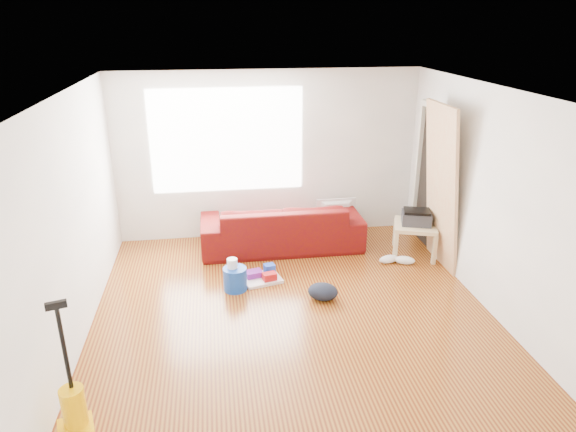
{
  "coord_description": "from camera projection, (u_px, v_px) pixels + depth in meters",
  "views": [
    {
      "loc": [
        -0.81,
        -4.9,
        3.18
      ],
      "look_at": [
        0.01,
        0.6,
        1.02
      ],
      "focal_mm": 32.0,
      "sensor_mm": 36.0,
      "label": 1
    }
  ],
  "objects": [
    {
      "name": "backpack",
      "position": [
        323.0,
        299.0,
        6.2
      ],
      "size": [
        0.44,
        0.4,
        0.2
      ],
      "primitive_type": "ellipsoid",
      "rotation": [
        0.0,
        0.0,
        -0.37
      ],
      "color": "black",
      "rests_on": "ground"
    },
    {
      "name": "toilet_paper",
      "position": [
        233.0,
        274.0,
        6.36
      ],
      "size": [
        0.13,
        0.13,
        0.12
      ],
      "primitive_type": "cylinder",
      "color": "white",
      "rests_on": "bucket"
    },
    {
      "name": "door_panel",
      "position": [
        433.0,
        262.0,
        7.12
      ],
      "size": [
        0.27,
        0.88,
        2.19
      ],
      "primitive_type": "cube",
      "rotation": [
        0.0,
        -0.1,
        0.0
      ],
      "color": "#BD784C",
      "rests_on": "ground"
    },
    {
      "name": "sofa",
      "position": [
        282.0,
        247.0,
        7.6
      ],
      "size": [
        2.32,
        0.91,
        0.68
      ],
      "primitive_type": "imported",
      "rotation": [
        0.0,
        0.0,
        3.14
      ],
      "color": "#46030D",
      "rests_on": "ground"
    },
    {
      "name": "bucket",
      "position": [
        236.0,
        289.0,
        6.41
      ],
      "size": [
        0.33,
        0.33,
        0.29
      ],
      "primitive_type": "cylinder",
      "rotation": [
        0.0,
        0.0,
        0.14
      ],
      "color": "#123EAA",
      "rests_on": "ground"
    },
    {
      "name": "tv_stand",
      "position": [
        336.0,
        228.0,
        7.92
      ],
      "size": [
        0.74,
        0.58,
        0.24
      ],
      "rotation": [
        0.0,
        0.0,
        -0.37
      ],
      "color": "black",
      "rests_on": "ground"
    },
    {
      "name": "room",
      "position": [
        300.0,
        210.0,
        5.48
      ],
      "size": [
        4.51,
        5.01,
        2.51
      ],
      "color": "#5A1E0C",
      "rests_on": "ground"
    },
    {
      "name": "sneakers",
      "position": [
        396.0,
        260.0,
        7.06
      ],
      "size": [
        0.51,
        0.26,
        0.12
      ],
      "rotation": [
        0.0,
        0.0,
        -0.23
      ],
      "color": "white",
      "rests_on": "ground"
    },
    {
      "name": "vacuum",
      "position": [
        75.0,
        419.0,
        4.03
      ],
      "size": [
        0.34,
        0.36,
        1.26
      ],
      "rotation": [
        0.0,
        0.0,
        0.29
      ],
      "color": "#ECA800",
      "rests_on": "ground"
    },
    {
      "name": "side_table",
      "position": [
        415.0,
        229.0,
        7.22
      ],
      "size": [
        0.73,
        0.73,
        0.47
      ],
      "rotation": [
        0.0,
        0.0,
        -0.34
      ],
      "color": "tan",
      "rests_on": "ground"
    },
    {
      "name": "tv",
      "position": [
        337.0,
        211.0,
        7.82
      ],
      "size": [
        0.61,
        0.08,
        0.35
      ],
      "primitive_type": "imported",
      "rotation": [
        0.0,
        0.0,
        3.14
      ],
      "color": "black",
      "rests_on": "tv_stand"
    },
    {
      "name": "cleaning_tray",
      "position": [
        262.0,
        276.0,
        6.63
      ],
      "size": [
        0.55,
        0.48,
        0.17
      ],
      "rotation": [
        0.0,
        0.0,
        0.25
      ],
      "color": "silver",
      "rests_on": "ground"
    },
    {
      "name": "printer",
      "position": [
        416.0,
        217.0,
        7.15
      ],
      "size": [
        0.47,
        0.41,
        0.21
      ],
      "rotation": [
        0.0,
        0.0,
        -0.3
      ],
      "color": "#282A31",
      "rests_on": "side_table"
    }
  ]
}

